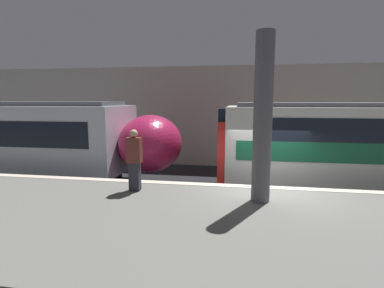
# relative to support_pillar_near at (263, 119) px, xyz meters

# --- Properties ---
(ground_plane) EXTENTS (120.00, 120.00, 0.00)m
(ground_plane) POSITION_rel_support_pillar_near_xyz_m (0.36, 1.29, -3.00)
(ground_plane) COLOR black
(platform) EXTENTS (40.00, 5.22, 1.07)m
(platform) POSITION_rel_support_pillar_near_xyz_m (0.36, -1.32, -2.48)
(platform) COLOR slate
(platform) RESTS_ON ground
(station_rear_barrier) EXTENTS (50.00, 0.15, 5.13)m
(station_rear_barrier) POSITION_rel_support_pillar_near_xyz_m (0.36, 8.39, -0.44)
(station_rear_barrier) COLOR #9E998E
(station_rear_barrier) RESTS_ON ground
(support_pillar_near) EXTENTS (0.43, 0.43, 3.89)m
(support_pillar_near) POSITION_rel_support_pillar_near_xyz_m (0.00, 0.00, 0.00)
(support_pillar_near) COLOR #56565B
(support_pillar_near) RESTS_ON platform
(person_waiting) EXTENTS (0.38, 0.24, 1.62)m
(person_waiting) POSITION_rel_support_pillar_near_xyz_m (-3.22, 0.30, -1.09)
(person_waiting) COLOR #2D2D38
(person_waiting) RESTS_ON platform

